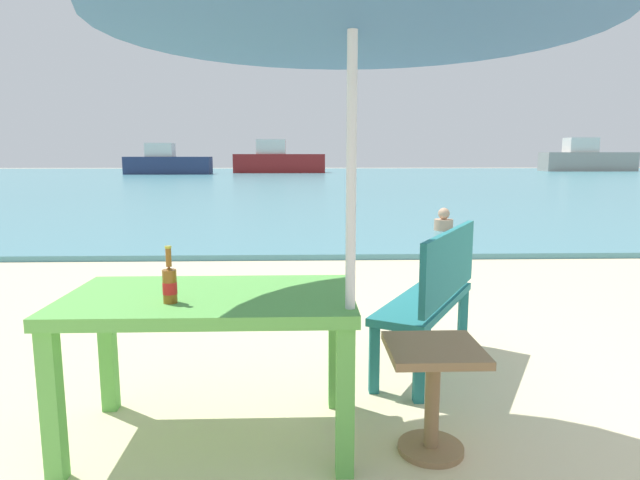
# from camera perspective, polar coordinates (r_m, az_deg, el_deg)

# --- Properties ---
(ground_plane) EXTENTS (120.00, 120.00, 0.00)m
(ground_plane) POSITION_cam_1_polar(r_m,az_deg,el_deg) (2.79, 16.26, -22.26)
(ground_plane) COLOR beige
(sea_water) EXTENTS (120.00, 50.00, 0.08)m
(sea_water) POSITION_cam_1_polar(r_m,az_deg,el_deg) (32.30, -0.44, 6.50)
(sea_water) COLOR teal
(sea_water) RESTS_ON ground_plane
(picnic_table_green) EXTENTS (1.40, 0.80, 0.76)m
(picnic_table_green) POSITION_cam_1_polar(r_m,az_deg,el_deg) (2.73, -11.51, -7.84)
(picnic_table_green) COLOR #60B24C
(picnic_table_green) RESTS_ON ground_plane
(beer_bottle_amber) EXTENTS (0.07, 0.07, 0.26)m
(beer_bottle_amber) POSITION_cam_1_polar(r_m,az_deg,el_deg) (2.56, -15.65, -4.40)
(beer_bottle_amber) COLOR brown
(beer_bottle_amber) RESTS_ON picnic_table_green
(side_table_wood) EXTENTS (0.44, 0.44, 0.54)m
(side_table_wood) POSITION_cam_1_polar(r_m,az_deg,el_deg) (2.72, 11.88, -14.59)
(side_table_wood) COLOR olive
(side_table_wood) RESTS_ON ground_plane
(bench_teal_center) EXTENTS (0.90, 1.22, 0.95)m
(bench_teal_center) POSITION_cam_1_polar(r_m,az_deg,el_deg) (3.68, 12.10, -5.22)
(bench_teal_center) COLOR #237275
(bench_teal_center) RESTS_ON ground_plane
(swimmer_person) EXTENTS (0.34, 0.34, 0.41)m
(swimmer_person) POSITION_cam_1_polar(r_m,az_deg,el_deg) (10.03, 12.97, 1.92)
(swimmer_person) COLOR tan
(swimmer_person) RESTS_ON sea_water
(boat_barge) EXTENTS (7.05, 1.92, 2.56)m
(boat_barge) POSITION_cam_1_polar(r_m,az_deg,el_deg) (42.56, -4.45, 8.37)
(boat_barge) COLOR maroon
(boat_barge) RESTS_ON sea_water
(boat_sailboat) EXTENTS (6.10, 1.66, 2.22)m
(boat_sailboat) POSITION_cam_1_polar(r_m,az_deg,el_deg) (40.78, -15.89, 7.86)
(boat_sailboat) COLOR navy
(boat_sailboat) RESTS_ON sea_water
(boat_fishing_trawler) EXTENTS (7.84, 2.14, 2.85)m
(boat_fishing_trawler) POSITION_cam_1_polar(r_m,az_deg,el_deg) (52.51, 26.41, 7.69)
(boat_fishing_trawler) COLOR gray
(boat_fishing_trawler) RESTS_ON sea_water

